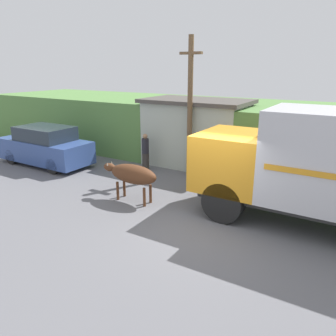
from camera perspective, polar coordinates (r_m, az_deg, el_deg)
The scene contains 8 objects.
ground_plane at distance 9.22m, azimuth 6.19°, elevation -10.29°, with size 60.00×60.00×0.00m, color slate.
hillside_embankment at distance 15.11m, azimuth 17.82°, elevation 5.29°, with size 32.00×5.60×2.66m.
building_backdrop at distance 14.57m, azimuth 4.86°, elevation 6.20°, with size 4.57×2.70×2.92m.
cargo_truck at distance 9.36m, azimuth 25.85°, elevation 0.26°, with size 6.57×2.30×3.23m.
brown_cow at distance 10.63m, azimuth -6.26°, elevation -1.10°, with size 2.09×0.63×1.25m.
parked_suv at distance 15.66m, azimuth -20.65°, elevation 3.53°, with size 4.46×1.76×1.74m.
pedestrian_on_hill at distance 13.97m, azimuth -3.95°, elevation 3.16°, with size 0.34×0.34×1.56m.
utility_pole at distance 12.95m, azimuth 3.84°, elevation 10.85°, with size 0.90×0.20×5.38m.
Camera 1 is at (3.39, -7.46, 4.25)m, focal length 35.00 mm.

